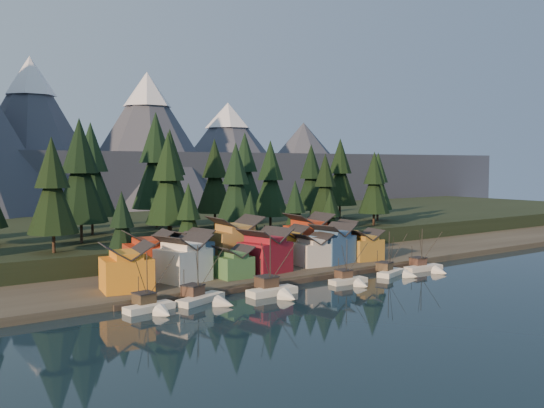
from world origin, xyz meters
TOP-DOWN VIEW (x-y plane):
  - ground at (0.00, 0.00)m, footprint 500.00×500.00m
  - shore_strip at (0.00, 40.00)m, footprint 400.00×50.00m
  - hillside at (0.00, 90.00)m, footprint 420.00×100.00m
  - dock at (0.00, 16.50)m, footprint 80.00×4.00m
  - mountain_ridge at (-4.20, 213.59)m, footprint 560.00×190.00m
  - boat_0 at (-34.87, 10.58)m, footprint 9.18×9.79m
  - boat_1 at (-24.39, 10.80)m, footprint 10.91×11.31m
  - boat_2 at (-10.71, 8.31)m, footprint 10.19×11.10m
  - boat_4 at (8.47, 7.91)m, footprint 8.79×9.47m
  - boat_5 at (22.79, 8.91)m, footprint 9.29×9.81m
  - boat_6 at (33.19, 8.56)m, footprint 10.30×11.08m
  - house_front_0 at (-34.29, 22.77)m, footprint 10.19×9.80m
  - house_front_1 at (-21.56, 24.70)m, footprint 10.82×10.56m
  - house_front_2 at (-11.48, 21.85)m, footprint 6.68×6.73m
  - house_front_3 at (-2.48, 23.26)m, footprint 10.53×10.17m
  - house_front_4 at (11.12, 23.79)m, footprint 8.00×8.51m
  - house_front_5 at (17.52, 23.82)m, footprint 9.73×9.05m
  - house_front_6 at (26.54, 22.31)m, footprint 8.24×7.90m
  - house_back_0 at (-25.70, 32.34)m, footprint 10.14×9.86m
  - house_back_1 at (-15.61, 33.04)m, footprint 9.20×9.28m
  - house_back_2 at (-3.51, 33.72)m, footprint 11.53×10.74m
  - house_back_3 at (9.63, 31.21)m, footprint 9.31×8.50m
  - house_back_4 at (18.97, 34.43)m, footprint 11.10×10.76m
  - house_back_5 at (28.19, 33.67)m, footprint 8.28×8.37m
  - tree_hill_2 at (-40.00, 48.00)m, footprint 10.57×10.57m
  - tree_hill_3 at (-30.00, 60.00)m, footprint 12.75×12.75m
  - tree_hill_4 at (-22.00, 75.00)m, footprint 12.81×12.81m
  - tree_hill_5 at (-12.00, 50.00)m, footprint 11.35×11.35m
  - tree_hill_6 at (-4.00, 65.00)m, footprint 12.08×12.08m
  - tree_hill_7 at (6.00, 48.00)m, footprint 10.45×10.45m
  - tree_hill_8 at (14.00, 72.00)m, footprint 11.26×11.26m
  - tree_hill_9 at (22.00, 55.00)m, footprint 10.93×10.93m
  - tree_hill_10 at (30.00, 80.00)m, footprint 12.42×12.42m
  - tree_hill_11 at (38.00, 50.00)m, footprint 9.37×9.37m
  - tree_hill_12 at (46.00, 66.00)m, footprint 10.76×10.76m
  - tree_hill_13 at (56.00, 48.00)m, footprint 9.68×9.68m
  - tree_hill_14 at (64.00, 72.00)m, footprint 11.82×11.82m
  - tree_hill_15 at (0.00, 82.00)m, footprint 14.62×14.62m
  - tree_hill_17 at (68.00, 58.00)m, footprint 9.68×9.68m
  - tree_shore_0 at (-28.00, 40.00)m, footprint 7.57×7.57m
  - tree_shore_1 at (-12.00, 40.00)m, footprint 8.18×8.18m
  - tree_shore_2 at (5.00, 40.00)m, footprint 7.23×7.23m
  - tree_shore_3 at (19.00, 40.00)m, footprint 8.21×8.21m
  - tree_shore_4 at (31.00, 40.00)m, footprint 6.89×6.89m

SIDE VIEW (x-z plane):
  - ground at x=0.00m, z-range 0.00..0.00m
  - dock at x=0.00m, z-range 0.00..1.00m
  - shore_strip at x=0.00m, z-range 0.00..1.50m
  - boat_4 at x=8.47m, z-range -3.13..6.99m
  - boat_6 at x=33.19m, z-range -3.43..7.35m
  - boat_1 at x=-24.39m, z-range -3.62..7.83m
  - boat_5 at x=22.79m, z-range -3.31..7.56m
  - boat_0 at x=-34.87m, z-range -3.36..7.73m
  - boat_2 at x=-10.71m, z-range -3.83..8.75m
  - hillside at x=0.00m, z-range 0.00..6.00m
  - house_front_2 at x=-11.48m, z-range 1.67..8.16m
  - house_front_6 at x=26.54m, z-range 1.69..9.04m
  - house_front_4 at x=11.12m, z-range 1.69..9.07m
  - house_back_5 at x=28.19m, z-range 1.71..10.28m
  - house_back_3 at x=9.63m, z-range 1.72..10.32m
  - house_front_0 at x=-34.29m, z-range 1.72..10.51m
  - house_back_1 at x=-15.61m, z-range 1.73..10.78m
  - house_front_5 at x=17.52m, z-range 1.73..10.92m
  - house_front_1 at x=-21.56m, z-range 1.74..11.03m
  - house_front_3 at x=-2.48m, z-range 1.74..11.13m
  - house_back_0 at x=-25.70m, z-range 1.74..11.28m
  - house_back_4 at x=18.97m, z-range 1.77..12.59m
  - house_back_2 at x=-3.51m, z-range 1.79..13.12m
  - tree_shore_4 at x=31.00m, z-range 2.24..18.30m
  - tree_shore_2 at x=5.00m, z-range 2.28..19.12m
  - tree_shore_0 at x=-28.00m, z-range 2.31..19.95m
  - tree_shore_1 at x=-12.00m, z-range 2.38..21.45m
  - tree_shore_3 at x=19.00m, z-range 2.39..21.52m
  - tree_hill_11 at x=38.00m, z-range 7.02..28.85m
  - tree_hill_17 at x=68.00m, z-range 7.05..29.60m
  - tree_hill_13 at x=56.00m, z-range 7.05..29.61m
  - tree_hill_7 at x=6.00m, z-range 7.13..31.47m
  - tree_hill_2 at x=-40.00m, z-range 7.15..31.77m
  - tree_hill_12 at x=46.00m, z-range 7.17..32.24m
  - tree_hill_9 at x=22.00m, z-range 7.19..32.64m
  - tree_hill_8 at x=14.00m, z-range 7.22..33.46m
  - tree_hill_5 at x=-12.00m, z-range 7.23..33.68m
  - tree_hill_14 at x=64.00m, z-range 7.29..34.82m
  - tree_hill_6 at x=-4.00m, z-range 7.32..35.47m
  - tree_hill_10 at x=30.00m, z-range 7.35..36.30m
  - tree_hill_3 at x=-30.00m, z-range 7.39..37.09m
  - tree_hill_4 at x=-22.00m, z-range 7.40..37.24m
  - tree_hill_15 at x=0.00m, z-range 7.59..41.64m
  - mountain_ridge at x=-4.20m, z-range -18.94..71.06m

